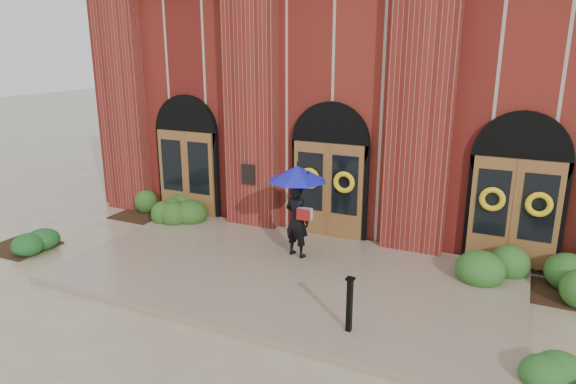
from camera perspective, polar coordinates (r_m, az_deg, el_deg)
The scene contains 8 objects.
ground at distance 11.63m, azimuth -0.54°, elevation -9.76°, with size 90.00×90.00×0.00m, color tan.
landing at distance 11.72m, azimuth -0.21°, elevation -9.15°, with size 10.00×5.30×0.15m, color gray.
church_building at distance 18.86m, azimuth 11.29°, elevation 10.91°, with size 16.20×12.53×7.00m.
man_with_umbrella at distance 12.02m, azimuth 1.03°, elevation -0.19°, with size 1.70×1.70×2.23m.
metal_post at distance 9.27m, azimuth 6.85°, elevation -12.18°, with size 0.16×0.16×1.03m.
hedge_wall_left at distance 15.90m, azimuth -14.13°, elevation -1.76°, with size 2.73×1.09×0.70m, color #274C19.
hedge_wall_right at distance 12.23m, azimuth 26.40°, elevation -8.28°, with size 2.90×1.16×0.75m, color #29561E.
hedge_front_left at distance 15.01m, azimuth -27.59°, elevation -4.61°, with size 1.38×1.19×0.49m, color #19491C.
Camera 1 is at (4.55, -9.45, 5.03)m, focal length 32.00 mm.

